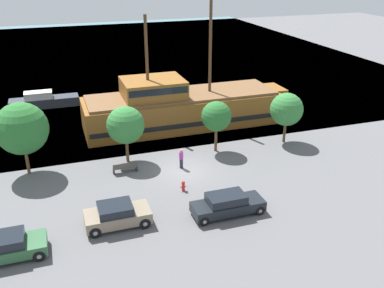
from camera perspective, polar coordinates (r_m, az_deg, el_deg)
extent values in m
plane|color=#5B5B5E|center=(33.47, -1.29, -3.52)|extent=(160.00, 160.00, 0.00)
plane|color=slate|center=(74.54, -11.68, 11.44)|extent=(80.00, 80.00, 0.00)
cube|color=brown|center=(41.93, -1.32, 4.47)|extent=(18.91, 5.62, 2.95)
cube|color=black|center=(42.08, -1.31, 3.90)|extent=(18.53, 5.70, 0.45)
cube|color=brown|center=(45.64, 10.89, 6.25)|extent=(1.40, 3.09, 2.07)
cube|color=brown|center=(41.43, -1.34, 6.56)|extent=(18.15, 5.17, 0.25)
cube|color=brown|center=(40.44, -5.22, 7.45)|extent=(5.67, 4.49, 1.67)
cube|color=black|center=(40.37, -5.24, 7.79)|extent=(5.39, 4.55, 0.60)
cylinder|color=#4C331E|center=(41.23, 2.46, 12.97)|extent=(0.28, 0.28, 8.84)
cylinder|color=#4C331E|center=(39.62, -6.06, 11.44)|extent=(0.28, 0.28, 7.52)
cube|color=#2D333D|center=(50.24, -19.06, 5.29)|extent=(7.35, 1.92, 1.01)
cube|color=silver|center=(50.00, -19.82, 6.16)|extent=(2.94, 1.50, 0.75)
cube|color=black|center=(49.98, -18.81, 6.29)|extent=(0.12, 1.34, 0.60)
cube|color=#7F705B|center=(27.13, -9.87, -9.50)|extent=(4.00, 1.91, 0.71)
cube|color=black|center=(26.80, -10.22, -8.46)|extent=(2.08, 1.72, 0.51)
cylinder|color=black|center=(26.76, -6.30, -10.46)|extent=(0.71, 0.22, 0.71)
cylinder|color=gray|center=(26.76, -6.30, -10.46)|extent=(0.27, 0.25, 0.27)
cylinder|color=black|center=(28.19, -7.09, -8.56)|extent=(0.71, 0.22, 0.71)
cylinder|color=gray|center=(28.19, -7.09, -8.56)|extent=(0.27, 0.25, 0.27)
cylinder|color=black|center=(26.45, -12.78, -11.44)|extent=(0.71, 0.22, 0.71)
cylinder|color=gray|center=(26.45, -12.78, -11.44)|extent=(0.27, 0.25, 0.27)
cylinder|color=black|center=(27.89, -13.21, -9.46)|extent=(0.71, 0.22, 0.71)
cylinder|color=gray|center=(27.89, -13.21, -9.46)|extent=(0.27, 0.25, 0.27)
cube|color=#2D5B38|center=(26.29, -23.36, -12.71)|extent=(4.16, 1.90, 0.63)
cube|color=black|center=(25.98, -23.85, -11.70)|extent=(2.16, 1.71, 0.53)
cylinder|color=black|center=(25.55, -19.71, -13.85)|extent=(0.67, 0.22, 0.67)
cylinder|color=gray|center=(25.55, -19.71, -13.85)|extent=(0.26, 0.25, 0.26)
cylinder|color=black|center=(26.96, -19.74, -11.68)|extent=(0.67, 0.22, 0.67)
cylinder|color=gray|center=(26.96, -19.74, -11.68)|extent=(0.26, 0.25, 0.26)
cube|color=black|center=(27.93, 4.81, -8.27)|extent=(4.71, 1.70, 0.65)
cube|color=black|center=(27.57, 4.58, -7.26)|extent=(2.45, 1.53, 0.56)
cylinder|color=black|center=(28.21, 9.01, -8.74)|extent=(0.64, 0.22, 0.64)
cylinder|color=gray|center=(28.21, 9.01, -8.74)|extent=(0.24, 0.25, 0.24)
cylinder|color=black|center=(29.36, 7.66, -7.25)|extent=(0.64, 0.22, 0.64)
cylinder|color=gray|center=(29.36, 7.66, -7.25)|extent=(0.24, 0.25, 0.24)
cylinder|color=black|center=(26.87, 1.63, -10.25)|extent=(0.64, 0.22, 0.64)
cylinder|color=gray|center=(26.87, 1.63, -10.25)|extent=(0.24, 0.25, 0.24)
cylinder|color=black|center=(28.07, 0.55, -8.60)|extent=(0.64, 0.22, 0.64)
cylinder|color=gray|center=(28.07, 0.55, -8.60)|extent=(0.24, 0.25, 0.24)
cylinder|color=red|center=(30.55, -1.17, -5.78)|extent=(0.22, 0.22, 0.56)
sphere|color=red|center=(30.37, -1.17, -5.19)|extent=(0.25, 0.25, 0.25)
cylinder|color=red|center=(30.49, -1.46, -5.78)|extent=(0.10, 0.09, 0.09)
cylinder|color=red|center=(30.58, -0.88, -5.68)|extent=(0.10, 0.09, 0.09)
cube|color=#4C4742|center=(33.39, -8.93, -3.07)|extent=(1.89, 0.45, 0.05)
cube|color=#4C4742|center=(33.12, -8.89, -2.87)|extent=(1.89, 0.06, 0.40)
cube|color=#2D2D2D|center=(33.39, -10.40, -3.62)|extent=(0.12, 0.36, 0.40)
cube|color=#2D2D2D|center=(33.62, -7.42, -3.21)|extent=(0.12, 0.36, 0.40)
cylinder|color=#232838|center=(33.65, -1.43, -2.60)|extent=(0.27, 0.27, 0.79)
cylinder|color=#99338C|center=(33.35, -1.45, -1.52)|extent=(0.32, 0.32, 0.61)
sphere|color=#8C664C|center=(33.17, -1.45, -0.88)|extent=(0.21, 0.21, 0.21)
cylinder|color=brown|center=(34.94, -21.11, -2.14)|extent=(0.24, 0.24, 2.03)
sphere|color=#286B2D|center=(33.93, -21.77, 1.93)|extent=(3.91, 3.91, 3.91)
cylinder|color=brown|center=(34.89, -8.63, -0.88)|extent=(0.24, 0.24, 1.89)
sphere|color=#337A38|center=(34.03, -8.86, 2.51)|extent=(3.00, 3.00, 3.00)
cylinder|color=brown|center=(36.39, 3.20, 0.59)|extent=(0.24, 0.24, 2.08)
sphere|color=#286B2D|center=(35.61, 3.27, 3.72)|extent=(2.52, 2.52, 2.52)
cylinder|color=brown|center=(39.02, 12.22, 1.54)|extent=(0.24, 0.24, 1.86)
sphere|color=#337A38|center=(38.28, 12.50, 4.53)|extent=(2.89, 2.89, 2.89)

